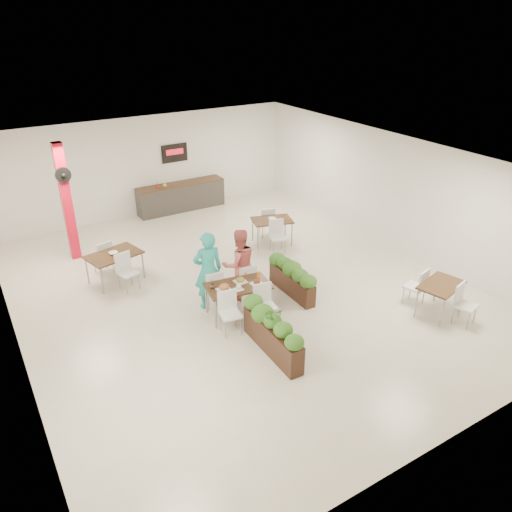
{
  "coord_description": "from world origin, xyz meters",
  "views": [
    {
      "loc": [
        -5.2,
        -9.38,
        6.16
      ],
      "look_at": [
        0.14,
        -0.65,
        1.1
      ],
      "focal_mm": 35.0,
      "sensor_mm": 36.0,
      "label": 1
    }
  ],
  "objects_px": {
    "side_table_a": "(114,258)",
    "red_column": "(67,201)",
    "side_table_c": "(441,290)",
    "service_counter": "(181,196)",
    "diner_man": "(208,271)",
    "main_table": "(238,290)",
    "side_table_b": "(272,224)",
    "diner_woman": "(239,264)",
    "planter_right": "(292,276)",
    "planter_left": "(272,330)"
  },
  "relations": [
    {
      "from": "red_column",
      "to": "side_table_b",
      "type": "bearing_deg",
      "value": -21.87
    },
    {
      "from": "main_table",
      "to": "side_table_c",
      "type": "distance_m",
      "value": 4.49
    },
    {
      "from": "diner_woman",
      "to": "red_column",
      "type": "bearing_deg",
      "value": -47.11
    },
    {
      "from": "service_counter",
      "to": "diner_man",
      "type": "xyz_separation_m",
      "value": [
        -1.98,
        -6.07,
        0.44
      ]
    },
    {
      "from": "side_table_b",
      "to": "red_column",
      "type": "bearing_deg",
      "value": 175.45
    },
    {
      "from": "diner_woman",
      "to": "side_table_c",
      "type": "distance_m",
      "value": 4.54
    },
    {
      "from": "main_table",
      "to": "planter_left",
      "type": "height_order",
      "value": "planter_left"
    },
    {
      "from": "diner_woman",
      "to": "planter_left",
      "type": "relative_size",
      "value": 0.9
    },
    {
      "from": "red_column",
      "to": "diner_woman",
      "type": "xyz_separation_m",
      "value": [
        2.82,
        -4.21,
        -0.77
      ]
    },
    {
      "from": "red_column",
      "to": "service_counter",
      "type": "bearing_deg",
      "value": 25.0
    },
    {
      "from": "red_column",
      "to": "side_table_c",
      "type": "bearing_deg",
      "value": -48.83
    },
    {
      "from": "service_counter",
      "to": "diner_man",
      "type": "bearing_deg",
      "value": -108.07
    },
    {
      "from": "diner_woman",
      "to": "planter_left",
      "type": "distance_m",
      "value": 2.28
    },
    {
      "from": "red_column",
      "to": "side_table_a",
      "type": "bearing_deg",
      "value": -73.82
    },
    {
      "from": "planter_right",
      "to": "main_table",
      "type": "bearing_deg",
      "value": -175.08
    },
    {
      "from": "diner_woman",
      "to": "side_table_a",
      "type": "distance_m",
      "value": 3.24
    },
    {
      "from": "planter_left",
      "to": "service_counter",
      "type": "bearing_deg",
      "value": 78.47
    },
    {
      "from": "service_counter",
      "to": "side_table_a",
      "type": "height_order",
      "value": "service_counter"
    },
    {
      "from": "planter_left",
      "to": "side_table_a",
      "type": "relative_size",
      "value": 1.16
    },
    {
      "from": "service_counter",
      "to": "diner_woman",
      "type": "distance_m",
      "value": 6.2
    },
    {
      "from": "side_table_a",
      "to": "main_table",
      "type": "bearing_deg",
      "value": -71.47
    },
    {
      "from": "service_counter",
      "to": "red_column",
      "type": "bearing_deg",
      "value": -155.0
    },
    {
      "from": "planter_left",
      "to": "planter_right",
      "type": "height_order",
      "value": "planter_left"
    },
    {
      "from": "diner_man",
      "to": "main_table",
      "type": "bearing_deg",
      "value": 129.92
    },
    {
      "from": "main_table",
      "to": "side_table_b",
      "type": "xyz_separation_m",
      "value": [
        2.73,
        2.8,
        -0.01
      ]
    },
    {
      "from": "diner_woman",
      "to": "side_table_c",
      "type": "relative_size",
      "value": 1.04
    },
    {
      "from": "side_table_a",
      "to": "red_column",
      "type": "bearing_deg",
      "value": 92.66
    },
    {
      "from": "diner_woman",
      "to": "main_table",
      "type": "bearing_deg",
      "value": 66.97
    },
    {
      "from": "diner_man",
      "to": "planter_right",
      "type": "bearing_deg",
      "value": 174.15
    },
    {
      "from": "diner_man",
      "to": "side_table_b",
      "type": "xyz_separation_m",
      "value": [
        3.12,
        2.15,
        -0.31
      ]
    },
    {
      "from": "main_table",
      "to": "planter_left",
      "type": "xyz_separation_m",
      "value": [
        -0.09,
        -1.54,
        -0.13
      ]
    },
    {
      "from": "red_column",
      "to": "diner_man",
      "type": "xyz_separation_m",
      "value": [
        2.02,
        -4.21,
        -0.71
      ]
    },
    {
      "from": "service_counter",
      "to": "planter_right",
      "type": "distance_m",
      "value": 6.59
    },
    {
      "from": "diner_woman",
      "to": "side_table_b",
      "type": "bearing_deg",
      "value": -128.02
    },
    {
      "from": "side_table_c",
      "to": "diner_man",
      "type": "bearing_deg",
      "value": 130.5
    },
    {
      "from": "red_column",
      "to": "side_table_c",
      "type": "xyz_separation_m",
      "value": [
        6.26,
        -7.16,
        -1.03
      ]
    },
    {
      "from": "planter_right",
      "to": "service_counter",
      "type": "bearing_deg",
      "value": 89.67
    },
    {
      "from": "main_table",
      "to": "diner_man",
      "type": "distance_m",
      "value": 0.82
    },
    {
      "from": "main_table",
      "to": "side_table_b",
      "type": "height_order",
      "value": "same"
    },
    {
      "from": "planter_left",
      "to": "side_table_c",
      "type": "relative_size",
      "value": 1.16
    },
    {
      "from": "main_table",
      "to": "side_table_c",
      "type": "relative_size",
      "value": 1.07
    },
    {
      "from": "planter_left",
      "to": "side_table_b",
      "type": "xyz_separation_m",
      "value": [
        2.82,
        4.35,
        0.11
      ]
    },
    {
      "from": "diner_man",
      "to": "planter_right",
      "type": "relative_size",
      "value": 1.09
    },
    {
      "from": "red_column",
      "to": "side_table_b",
      "type": "distance_m",
      "value": 5.62
    },
    {
      "from": "main_table",
      "to": "diner_woman",
      "type": "height_order",
      "value": "diner_woman"
    },
    {
      "from": "service_counter",
      "to": "planter_right",
      "type": "height_order",
      "value": "service_counter"
    },
    {
      "from": "diner_woman",
      "to": "diner_man",
      "type": "bearing_deg",
      "value": 9.1
    },
    {
      "from": "main_table",
      "to": "side_table_c",
      "type": "bearing_deg",
      "value": -30.78
    },
    {
      "from": "side_table_b",
      "to": "side_table_c",
      "type": "height_order",
      "value": "same"
    },
    {
      "from": "red_column",
      "to": "side_table_c",
      "type": "height_order",
      "value": "red_column"
    }
  ]
}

